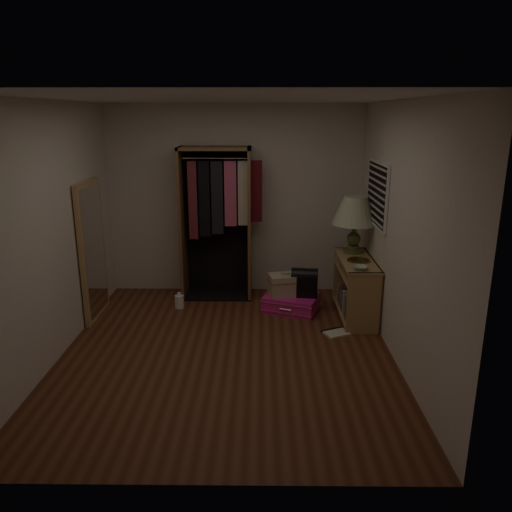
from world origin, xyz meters
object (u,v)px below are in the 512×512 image
pink_suitcase (291,303)px  white_jug (179,301)px  black_bag (305,282)px  open_wardrobe (220,209)px  console_bookshelf (355,285)px  floor_mirror (93,250)px  train_case (285,285)px  table_lamp (355,212)px

pink_suitcase → white_jug: 1.47m
black_bag → open_wardrobe: bearing=159.5°
console_bookshelf → floor_mirror: bearing=-179.5°
black_bag → white_jug: (-1.63, 0.08, -0.31)m
pink_suitcase → train_case: (-0.08, 0.02, 0.24)m
table_lamp → black_bag: bearing=-168.7°
console_bookshelf → train_case: (-0.87, 0.17, -0.05)m
console_bookshelf → white_jug: size_ratio=5.34×
console_bookshelf → black_bag: (-0.62, 0.16, -0.01)m
open_wardrobe → pink_suitcase: (0.95, -0.59, -1.12)m
pink_suitcase → black_bag: (0.17, 0.01, 0.29)m
pink_suitcase → train_case: size_ratio=1.75×
train_case → table_lamp: bearing=-5.5°
black_bag → white_jug: bearing=-175.7°
table_lamp → white_jug: bearing=-178.8°
train_case → table_lamp: size_ratio=0.64×
white_jug → pink_suitcase: bearing=-3.4°
console_bookshelf → pink_suitcase: console_bookshelf is taller
table_lamp → white_jug: (-2.25, -0.05, -1.19)m
console_bookshelf → black_bag: size_ratio=3.07×
open_wardrobe → white_jug: size_ratio=9.77×
open_wardrobe → train_case: open_wardrobe is taller
table_lamp → open_wardrobe: bearing=165.2°
open_wardrobe → pink_suitcase: open_wardrobe is taller
pink_suitcase → white_jug: bearing=-162.8°
floor_mirror → train_case: floor_mirror is taller
floor_mirror → black_bag: bearing=4.0°
open_wardrobe → floor_mirror: 1.73m
console_bookshelf → pink_suitcase: bearing=169.3°
floor_mirror → train_case: (2.37, 0.20, -0.50)m
open_wardrobe → table_lamp: open_wardrobe is taller
table_lamp → pink_suitcase: bearing=-170.4°
train_case → pink_suitcase: bearing=-27.8°
console_bookshelf → black_bag: 0.64m
floor_mirror → train_case: 2.43m
pink_suitcase → train_case: bearing=-174.5°
pink_suitcase → console_bookshelf: bearing=9.9°
pink_suitcase → table_lamp: (0.79, 0.13, 1.17)m
console_bookshelf → white_jug: 2.28m
table_lamp → train_case: bearing=-172.8°
floor_mirror → console_bookshelf: bearing=0.5°
pink_suitcase → train_case: 0.26m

